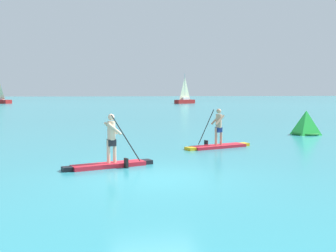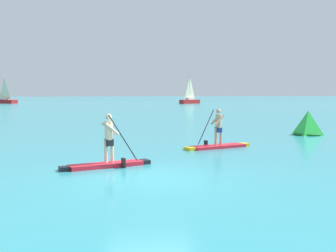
# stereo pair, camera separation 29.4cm
# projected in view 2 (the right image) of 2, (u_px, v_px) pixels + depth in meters

# --- Properties ---
(ground) EXTENTS (440.00, 440.00, 0.00)m
(ground) POSITION_uv_depth(u_px,v_px,m) (151.00, 178.00, 11.76)
(ground) COLOR teal
(paddleboarder_mid_center) EXTENTS (3.02, 1.33, 1.75)m
(paddleboarder_mid_center) POSITION_uv_depth(u_px,v_px,m) (108.00, 156.00, 13.44)
(paddleboarder_mid_center) COLOR red
(paddleboarder_mid_center) RESTS_ON ground
(paddleboarder_far_right) EXTENTS (3.23, 1.53, 1.74)m
(paddleboarder_far_right) POSITION_uv_depth(u_px,v_px,m) (218.00, 141.00, 18.04)
(paddleboarder_far_right) COLOR red
(paddleboarder_far_right) RESTS_ON ground
(race_marker_buoy) EXTENTS (1.82, 1.82, 1.40)m
(race_marker_buoy) POSITION_uv_depth(u_px,v_px,m) (308.00, 124.00, 23.50)
(race_marker_buoy) COLOR green
(race_marker_buoy) RESTS_ON ground
(sailboat_left_horizon) EXTENTS (5.89, 5.44, 6.27)m
(sailboat_left_horizon) POSITION_uv_depth(u_px,v_px,m) (5.00, 100.00, 88.11)
(sailboat_left_horizon) COLOR #A51E1E
(sailboat_left_horizon) RESTS_ON ground
(sailboat_right_horizon) EXTENTS (4.91, 3.84, 6.35)m
(sailboat_right_horizon) POSITION_uv_depth(u_px,v_px,m) (190.00, 99.00, 86.68)
(sailboat_right_horizon) COLOR #A51E1E
(sailboat_right_horizon) RESTS_ON ground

